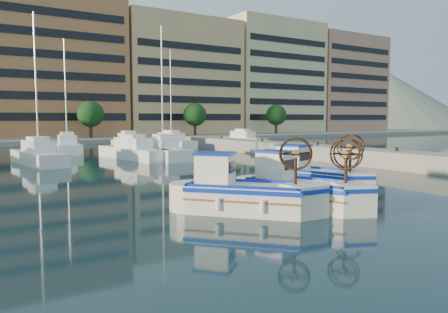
# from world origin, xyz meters

# --- Properties ---
(ground) EXTENTS (300.00, 300.00, 0.00)m
(ground) POSITION_xyz_m (0.00, 0.00, 0.00)
(ground) COLOR #193341
(ground) RESTS_ON ground
(quay) EXTENTS (3.00, 60.00, 1.20)m
(quay) POSITION_xyz_m (13.00, 8.00, 0.60)
(quay) COLOR gray
(quay) RESTS_ON ground
(waterfront) EXTENTS (180.00, 40.00, 25.60)m
(waterfront) POSITION_xyz_m (9.23, 65.04, 11.10)
(waterfront) COLOR gray
(waterfront) RESTS_ON ground
(hill_east) EXTENTS (160.00, 160.00, 50.00)m
(hill_east) POSITION_xyz_m (140.00, 110.00, 0.00)
(hill_east) COLOR slate
(hill_east) RESTS_ON ground
(yacht_marina) EXTENTS (40.30, 21.93, 11.50)m
(yacht_marina) POSITION_xyz_m (-3.25, 27.13, 0.53)
(yacht_marina) COLOR white
(yacht_marina) RESTS_ON ground
(fishing_boat_a) EXTENTS (4.32, 4.49, 2.86)m
(fishing_boat_a) POSITION_xyz_m (-4.81, -0.56, 0.79)
(fishing_boat_a) COLOR silver
(fishing_boat_a) RESTS_ON ground
(fishing_boat_b) EXTENTS (3.28, 4.67, 2.82)m
(fishing_boat_b) POSITION_xyz_m (-2.35, -0.90, 0.78)
(fishing_boat_b) COLOR silver
(fishing_boat_b) RESTS_ON ground
(fishing_boat_c) EXTENTS (2.96, 4.71, 2.85)m
(fishing_boat_c) POSITION_xyz_m (0.59, 1.47, 0.79)
(fishing_boat_c) COLOR silver
(fishing_boat_c) RESTS_ON ground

